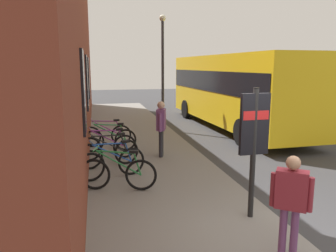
{
  "coord_description": "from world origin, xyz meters",
  "views": [
    {
      "loc": [
        -4.53,
        3.26,
        2.9
      ],
      "look_at": [
        3.05,
        1.57,
        1.47
      ],
      "focal_mm": 35.2,
      "sensor_mm": 36.0,
      "label": 1
    }
  ],
  "objects_px": {
    "bicycle_under_window": "(112,163)",
    "bicycle_leaning_wall": "(118,173)",
    "bicycle_nearest_sign": "(109,153)",
    "transit_info_sign": "(254,133)",
    "pedestrian_by_facade": "(161,123)",
    "bicycle_beside_lamp": "(110,140)",
    "street_lamp": "(163,62)",
    "bicycle_by_door": "(106,135)",
    "city_bus": "(233,87)",
    "pedestrian_near_bus": "(291,196)",
    "bicycle_far_end": "(108,147)"
  },
  "relations": [
    {
      "from": "bicycle_under_window",
      "to": "bicycle_far_end",
      "type": "xyz_separation_m",
      "value": [
        1.71,
        0.04,
        0.0
      ]
    },
    {
      "from": "bicycle_far_end",
      "to": "city_bus",
      "type": "xyz_separation_m",
      "value": [
        4.55,
        -5.95,
        1.41
      ]
    },
    {
      "from": "bicycle_leaning_wall",
      "to": "pedestrian_near_bus",
      "type": "relative_size",
      "value": 1.12
    },
    {
      "from": "bicycle_by_door",
      "to": "pedestrian_by_facade",
      "type": "distance_m",
      "value": 2.45
    },
    {
      "from": "bicycle_far_end",
      "to": "street_lamp",
      "type": "relative_size",
      "value": 0.36
    },
    {
      "from": "pedestrian_near_bus",
      "to": "street_lamp",
      "type": "distance_m",
      "value": 10.62
    },
    {
      "from": "bicycle_by_door",
      "to": "pedestrian_by_facade",
      "type": "height_order",
      "value": "pedestrian_by_facade"
    },
    {
      "from": "bicycle_leaning_wall",
      "to": "bicycle_beside_lamp",
      "type": "relative_size",
      "value": 0.97
    },
    {
      "from": "bicycle_leaning_wall",
      "to": "pedestrian_by_facade",
      "type": "relative_size",
      "value": 1.01
    },
    {
      "from": "transit_info_sign",
      "to": "pedestrian_near_bus",
      "type": "xyz_separation_m",
      "value": [
        -1.32,
        0.06,
        -0.66
      ]
    },
    {
      "from": "bicycle_under_window",
      "to": "bicycle_nearest_sign",
      "type": "relative_size",
      "value": 1.0
    },
    {
      "from": "bicycle_under_window",
      "to": "street_lamp",
      "type": "height_order",
      "value": "street_lamp"
    },
    {
      "from": "bicycle_nearest_sign",
      "to": "bicycle_by_door",
      "type": "height_order",
      "value": "same"
    },
    {
      "from": "bicycle_under_window",
      "to": "bicycle_by_door",
      "type": "distance_m",
      "value": 3.43
    },
    {
      "from": "bicycle_leaning_wall",
      "to": "city_bus",
      "type": "xyz_separation_m",
      "value": [
        7.11,
        -5.82,
        1.41
      ]
    },
    {
      "from": "bicycle_nearest_sign",
      "to": "street_lamp",
      "type": "relative_size",
      "value": 0.35
    },
    {
      "from": "bicycle_by_door",
      "to": "pedestrian_near_bus",
      "type": "xyz_separation_m",
      "value": [
        -7.47,
        -2.35,
        0.55
      ]
    },
    {
      "from": "bicycle_nearest_sign",
      "to": "transit_info_sign",
      "type": "distance_m",
      "value": 4.58
    },
    {
      "from": "bicycle_under_window",
      "to": "transit_info_sign",
      "type": "relative_size",
      "value": 0.72
    },
    {
      "from": "city_bus",
      "to": "street_lamp",
      "type": "distance_m",
      "value": 3.49
    },
    {
      "from": "bicycle_under_window",
      "to": "bicycle_leaning_wall",
      "type": "bearing_deg",
      "value": -173.88
    },
    {
      "from": "bicycle_leaning_wall",
      "to": "street_lamp",
      "type": "relative_size",
      "value": 0.35
    },
    {
      "from": "bicycle_nearest_sign",
      "to": "bicycle_far_end",
      "type": "distance_m",
      "value": 0.74
    },
    {
      "from": "bicycle_leaning_wall",
      "to": "bicycle_by_door",
      "type": "relative_size",
      "value": 0.97
    },
    {
      "from": "city_bus",
      "to": "pedestrian_near_bus",
      "type": "bearing_deg",
      "value": 160.85
    },
    {
      "from": "bicycle_nearest_sign",
      "to": "pedestrian_near_bus",
      "type": "bearing_deg",
      "value": -154.74
    },
    {
      "from": "pedestrian_by_facade",
      "to": "bicycle_leaning_wall",
      "type": "bearing_deg",
      "value": 149.49
    },
    {
      "from": "bicycle_far_end",
      "to": "transit_info_sign",
      "type": "bearing_deg",
      "value": -151.23
    },
    {
      "from": "bicycle_by_door",
      "to": "pedestrian_by_facade",
      "type": "xyz_separation_m",
      "value": [
        -1.74,
        -1.6,
        0.66
      ]
    },
    {
      "from": "transit_info_sign",
      "to": "pedestrian_by_facade",
      "type": "xyz_separation_m",
      "value": [
        4.41,
        0.81,
        -0.55
      ]
    },
    {
      "from": "pedestrian_by_facade",
      "to": "street_lamp",
      "type": "relative_size",
      "value": 0.35
    },
    {
      "from": "street_lamp",
      "to": "bicycle_far_end",
      "type": "bearing_deg",
      "value": 150.47
    },
    {
      "from": "bicycle_leaning_wall",
      "to": "bicycle_far_end",
      "type": "distance_m",
      "value": 2.57
    },
    {
      "from": "bicycle_leaning_wall",
      "to": "street_lamp",
      "type": "bearing_deg",
      "value": -19.2
    },
    {
      "from": "city_bus",
      "to": "pedestrian_by_facade",
      "type": "bearing_deg",
      "value": 136.58
    },
    {
      "from": "bicycle_nearest_sign",
      "to": "pedestrian_near_bus",
      "type": "height_order",
      "value": "pedestrian_near_bus"
    },
    {
      "from": "pedestrian_by_facade",
      "to": "street_lamp",
      "type": "xyz_separation_m",
      "value": [
        4.7,
        -1.02,
        1.89
      ]
    },
    {
      "from": "bicycle_nearest_sign",
      "to": "bicycle_by_door",
      "type": "xyz_separation_m",
      "value": [
        2.46,
        -0.02,
        0.0
      ]
    },
    {
      "from": "bicycle_leaning_wall",
      "to": "bicycle_by_door",
      "type": "xyz_separation_m",
      "value": [
        4.28,
        0.1,
        0.0
      ]
    },
    {
      "from": "transit_info_sign",
      "to": "bicycle_beside_lamp",
      "type": "bearing_deg",
      "value": 23.39
    },
    {
      "from": "bicycle_by_door",
      "to": "city_bus",
      "type": "distance_m",
      "value": 6.72
    },
    {
      "from": "bicycle_by_door",
      "to": "bicycle_under_window",
      "type": "bearing_deg",
      "value": -179.8
    },
    {
      "from": "bicycle_nearest_sign",
      "to": "bicycle_beside_lamp",
      "type": "xyz_separation_m",
      "value": [
        1.7,
        -0.1,
        0.0
      ]
    },
    {
      "from": "bicycle_nearest_sign",
      "to": "bicycle_beside_lamp",
      "type": "bearing_deg",
      "value": -3.23
    },
    {
      "from": "bicycle_by_door",
      "to": "street_lamp",
      "type": "xyz_separation_m",
      "value": [
        2.96,
        -2.62,
        2.55
      ]
    },
    {
      "from": "bicycle_nearest_sign",
      "to": "pedestrian_near_bus",
      "type": "distance_m",
      "value": 5.57
    },
    {
      "from": "bicycle_leaning_wall",
      "to": "transit_info_sign",
      "type": "distance_m",
      "value": 3.21
    },
    {
      "from": "bicycle_nearest_sign",
      "to": "city_bus",
      "type": "xyz_separation_m",
      "value": [
        5.29,
        -5.94,
        1.41
      ]
    },
    {
      "from": "transit_info_sign",
      "to": "bicycle_leaning_wall",
      "type": "bearing_deg",
      "value": 50.99
    },
    {
      "from": "city_bus",
      "to": "bicycle_by_door",
      "type": "bearing_deg",
      "value": 115.55
    }
  ]
}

